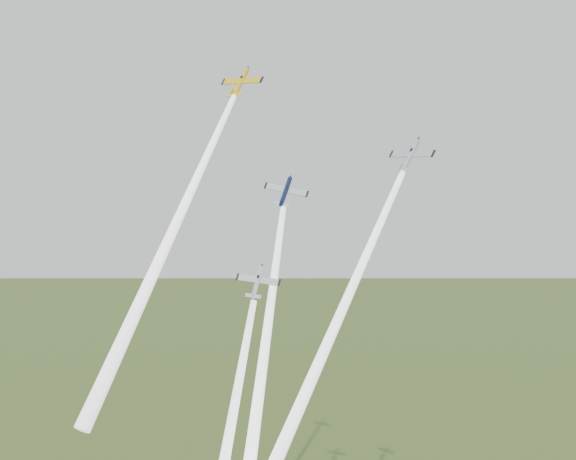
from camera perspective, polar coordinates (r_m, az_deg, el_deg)
The scene contains 7 objects.
plane_yellow at distance 124.34m, azimuth -3.78°, elevation 11.56°, with size 8.07×8.01×1.26m, color gold, non-canonical shape.
smoke_trail_yellow at distance 106.85m, azimuth -9.42°, elevation -0.78°, with size 2.19×2.19×58.29m, color white, non-canonical shape.
plane_navy at distance 114.64m, azimuth -0.20°, elevation 3.06°, with size 7.18×7.13×1.13m, color #0D163B, non-canonical shape.
smoke_trail_navy at distance 96.58m, azimuth -2.57°, elevation -14.57°, with size 2.19×2.19×68.01m, color white, non-canonical shape.
plane_silver_right at distance 110.23m, azimuth 9.62°, elevation 5.81°, with size 7.77×7.71×1.22m, color #AAB2B8, non-canonical shape.
smoke_trail_silver_right at distance 94.52m, azimuth 1.72°, elevation -12.06°, with size 2.19×2.19×69.59m, color white, non-canonical shape.
plane_silver_low at distance 104.44m, azimuth -2.45°, elevation -4.12°, with size 6.59×6.54×1.03m, color #B2BBC1, non-canonical shape.
Camera 1 is at (48.08, -102.49, 95.02)m, focal length 45.00 mm.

